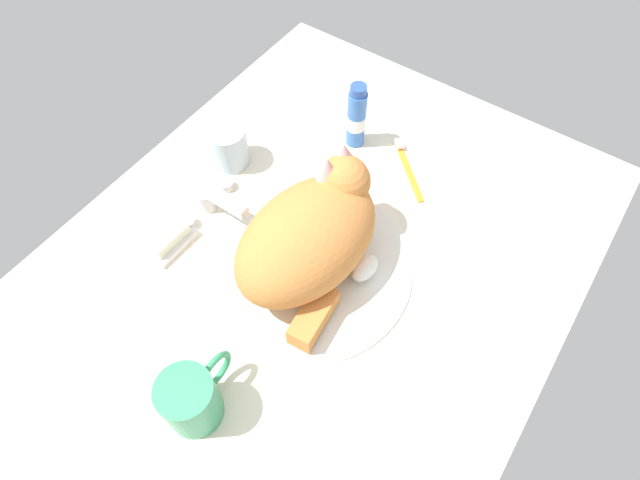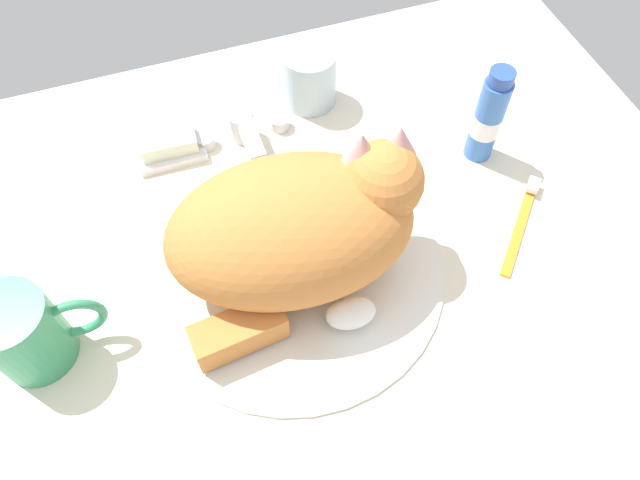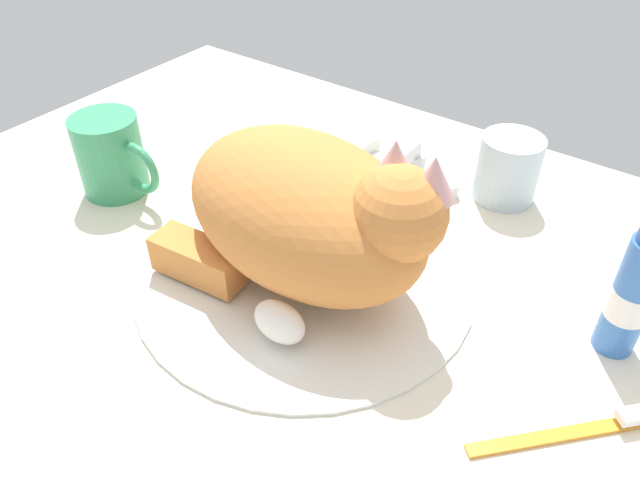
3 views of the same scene
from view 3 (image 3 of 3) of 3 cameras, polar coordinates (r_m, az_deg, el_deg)
ground_plane at (r=66.42cm, az=-1.37°, el=-4.26°), size 110.00×82.50×3.00cm
sink_basin at (r=65.12cm, az=-1.40°, el=-3.00°), size 35.85×35.85×0.88cm
faucet at (r=78.14cm, az=8.07°, el=6.69°), size 13.37×11.41×6.29cm
cat at (r=59.33cm, az=-0.82°, el=2.50°), size 29.72×21.22×17.40cm
coffee_mug at (r=79.88cm, az=-18.82°, el=7.45°), size 12.61×8.12×9.99cm
rinse_cup at (r=78.18cm, az=17.12°, el=6.39°), size 7.52×7.52×8.28cm
soap_dish at (r=85.04cm, az=2.63°, el=8.13°), size 9.00×6.40×1.20cm
soap_bar at (r=84.17cm, az=2.66°, el=9.15°), size 7.58×4.97×2.28cm
toothpaste_bottle at (r=60.32cm, az=27.18°, el=-4.49°), size 3.77×3.77×14.12cm
toothbrush at (r=55.75cm, az=22.03°, el=-16.24°), size 11.31×12.03×1.60cm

